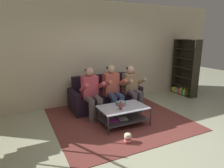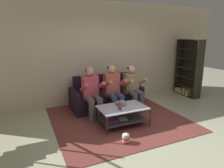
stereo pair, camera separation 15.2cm
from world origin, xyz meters
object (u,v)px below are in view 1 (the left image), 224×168
vase (121,106)px  popcorn_tub (128,138)px  book_stack (121,103)px  bookshelf (185,72)px  person_seated_left (91,91)px  person_seated_middle (113,88)px  person_seated_right (132,86)px  coffee_table (123,113)px  couch (105,97)px

vase → popcorn_tub: size_ratio=1.01×
book_stack → bookshelf: bearing=19.3°
vase → person_seated_left: bearing=112.7°
person_seated_middle → bookshelf: (2.93, 0.45, 0.08)m
vase → book_stack: bearing=59.7°
person_seated_right → popcorn_tub: 1.82m
vase → book_stack: vase is taller
person_seated_right → bookshelf: 2.40m
person_seated_left → person_seated_right: (1.15, -0.00, -0.02)m
person_seated_left → person_seated_right: 1.15m
person_seated_middle → bookshelf: 2.96m
person_seated_middle → coffee_table: person_seated_middle is taller
person_seated_left → person_seated_middle: 0.58m
person_seated_middle → book_stack: size_ratio=5.29×
book_stack → popcorn_tub: size_ratio=1.27×
person_seated_middle → coffee_table: 0.83m
couch → person_seated_middle: (0.00, -0.51, 0.38)m
couch → popcorn_tub: size_ratio=10.38×
vase → person_seated_middle: bearing=74.9°
person_seated_left → popcorn_tub: person_seated_left is taller
couch → bookshelf: size_ratio=1.04×
coffee_table → popcorn_tub: size_ratio=5.73×
popcorn_tub → person_seated_left: bearing=96.9°
person_seated_left → popcorn_tub: bearing=-83.1°
person_seated_right → coffee_table: 1.07m
person_seated_right → popcorn_tub: (-0.98, -1.43, -0.56)m
person_seated_left → book_stack: bearing=-51.1°
vase → bookshelf: bearing=22.2°
coffee_table → vase: size_ratio=5.69×
couch → person_seated_left: 0.85m
vase → book_stack: size_ratio=0.79×
person_seated_middle → popcorn_tub: 1.60m
couch → person_seated_middle: bearing=-90.0°
person_seated_right → coffee_table: person_seated_right is taller
person_seated_middle → person_seated_right: 0.58m
book_stack → coffee_table: bearing=-103.8°
person_seated_right → bookshelf: bearing=10.9°
book_stack → bookshelf: size_ratio=0.13×
person_seated_right → book_stack: 0.91m
person_seated_right → book_stack: bearing=-138.0°
vase → coffee_table: bearing=46.2°
person_seated_middle → coffee_table: bearing=-99.3°
coffee_table → person_seated_right: bearing=46.1°
person_seated_middle → popcorn_tub: person_seated_middle is taller
book_stack → bookshelf: 3.21m
person_seated_left → vase: person_seated_left is taller
couch → popcorn_tub: bearing=-101.7°
bookshelf → popcorn_tub: (-3.33, -1.89, -0.67)m
person_seated_left → couch: bearing=41.4°
coffee_table → vase: bearing=-133.8°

